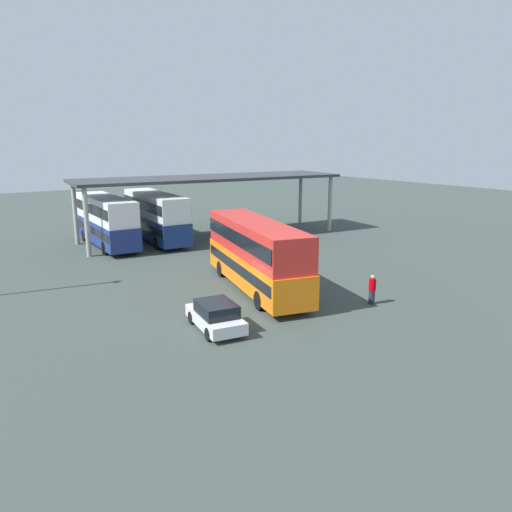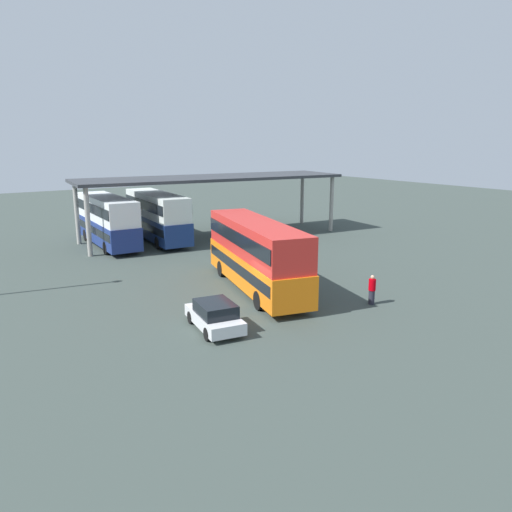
{
  "view_description": "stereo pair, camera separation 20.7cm",
  "coord_description": "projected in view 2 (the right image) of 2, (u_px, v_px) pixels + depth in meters",
  "views": [
    {
      "loc": [
        -14.26,
        -19.35,
        8.58
      ],
      "look_at": [
        1.47,
        3.54,
        2.0
      ],
      "focal_mm": 34.7,
      "sensor_mm": 36.0,
      "label": 1
    },
    {
      "loc": [
        -14.09,
        -19.46,
        8.58
      ],
      "look_at": [
        1.47,
        3.54,
        2.0
      ],
      "focal_mm": 34.7,
      "sensor_mm": 36.0,
      "label": 2
    }
  ],
  "objects": [
    {
      "name": "ground_plane",
      "position": [
        271.0,
        311.0,
        25.35
      ],
      "size": [
        140.0,
        140.0,
        0.0
      ],
      "primitive_type": "plane",
      "color": "#39443F"
    },
    {
      "name": "double_decker_near_canopy",
      "position": [
        107.0,
        219.0,
        40.28
      ],
      "size": [
        2.78,
        10.08,
        4.05
      ],
      "rotation": [
        0.0,
        0.0,
        1.54
      ],
      "color": "navy",
      "rests_on": "ground_plane"
    },
    {
      "name": "parked_hatchback",
      "position": [
        215.0,
        316.0,
        22.71
      ],
      "size": [
        2.2,
        3.93,
        1.35
      ],
      "rotation": [
        0.0,
        0.0,
        1.42
      ],
      "color": "silver",
      "rests_on": "ground_plane"
    },
    {
      "name": "depot_canopy",
      "position": [
        212.0,
        180.0,
        43.32
      ],
      "size": [
        24.01,
        8.6,
        5.4
      ],
      "rotation": [
        0.0,
        0.0,
        -0.1
      ],
      "color": "#33353A",
      "rests_on": "ground_plane"
    },
    {
      "name": "double_decker_mid_row",
      "position": [
        157.0,
        215.0,
        42.3
      ],
      "size": [
        3.17,
        10.56,
        4.11
      ],
      "rotation": [
        0.0,
        0.0,
        1.5
      ],
      "color": "navy",
      "rests_on": "ground_plane"
    },
    {
      "name": "pedestrian_waiting",
      "position": [
        372.0,
        290.0,
        26.18
      ],
      "size": [
        0.38,
        0.38,
        1.6
      ],
      "rotation": [
        0.0,
        0.0,
        4.45
      ],
      "color": "#262633",
      "rests_on": "ground_plane"
    },
    {
      "name": "double_decker_main",
      "position": [
        256.0,
        252.0,
        28.5
      ],
      "size": [
        5.0,
        11.29,
        4.02
      ],
      "rotation": [
        0.0,
        0.0,
        1.33
      ],
      "color": "orange",
      "rests_on": "ground_plane"
    }
  ]
}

